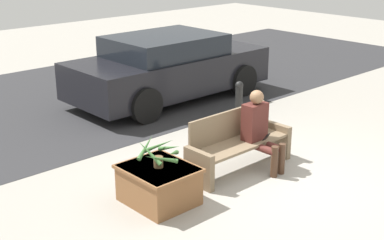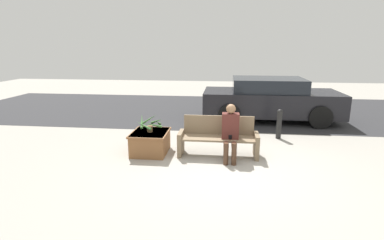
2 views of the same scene
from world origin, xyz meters
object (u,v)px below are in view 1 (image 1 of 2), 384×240
object	(u,v)px
planter_box	(159,183)
bollard_post	(239,101)
parked_car	(168,67)
bench	(237,143)
person_seated	(260,128)
potted_plant	(159,153)

from	to	relation	value
planter_box	bollard_post	size ratio (longest dim) A/B	1.17
parked_car	bollard_post	world-z (taller)	parked_car
bench	person_seated	size ratio (longest dim) A/B	1.48
parked_car	bollard_post	bearing A→B (deg)	-90.65
person_seated	planter_box	size ratio (longest dim) A/B	1.29
bollard_post	person_seated	bearing A→B (deg)	-128.93
bench	planter_box	world-z (taller)	bench
potted_plant	parked_car	size ratio (longest dim) A/B	0.14
bench	potted_plant	distance (m)	1.53
bollard_post	potted_plant	bearing A→B (deg)	-154.61
potted_plant	person_seated	bearing A→B (deg)	-4.64
parked_car	person_seated	bearing A→B (deg)	-109.90
person_seated	bollard_post	bearing A→B (deg)	51.07
person_seated	potted_plant	size ratio (longest dim) A/B	1.96
person_seated	planter_box	bearing A→B (deg)	175.17
bench	potted_plant	bearing A→B (deg)	-177.75
potted_plant	bench	bearing A→B (deg)	2.25
person_seated	planter_box	distance (m)	1.82
bench	bollard_post	size ratio (longest dim) A/B	2.23
planter_box	person_seated	bearing A→B (deg)	-4.83
planter_box	bollard_post	distance (m)	3.38
planter_box	parked_car	bearing A→B (deg)	48.27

